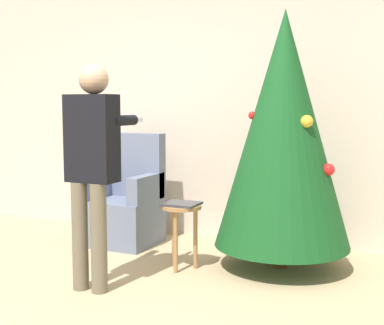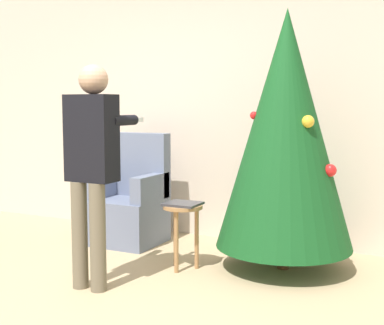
{
  "view_description": "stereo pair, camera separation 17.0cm",
  "coord_description": "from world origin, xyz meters",
  "views": [
    {
      "loc": [
        2.09,
        -2.91,
        1.38
      ],
      "look_at": [
        0.4,
        0.88,
        0.93
      ],
      "focal_mm": 50.0,
      "sensor_mm": 36.0,
      "label": 1
    },
    {
      "loc": [
        2.25,
        -2.84,
        1.38
      ],
      "look_at": [
        0.4,
        0.88,
        0.93
      ],
      "focal_mm": 50.0,
      "sensor_mm": 36.0,
      "label": 2
    }
  ],
  "objects": [
    {
      "name": "ground_plane",
      "position": [
        0.0,
        0.0,
        0.0
      ],
      "size": [
        14.0,
        14.0,
        0.0
      ],
      "primitive_type": "plane",
      "color": "tan"
    },
    {
      "name": "wall_back",
      "position": [
        0.0,
        2.23,
        1.35
      ],
      "size": [
        8.0,
        0.06,
        2.7
      ],
      "color": "beige",
      "rests_on": "ground_plane"
    },
    {
      "name": "christmas_tree",
      "position": [
        0.98,
        1.45,
        1.18
      ],
      "size": [
        1.14,
        1.14,
        2.16
      ],
      "color": "brown",
      "rests_on": "ground_plane"
    },
    {
      "name": "armchair",
      "position": [
        -0.68,
        1.63,
        0.39
      ],
      "size": [
        0.69,
        0.61,
        1.1
      ],
      "color": "slate",
      "rests_on": "ground_plane"
    },
    {
      "name": "person_standing",
      "position": [
        -0.17,
        0.37,
        1.0
      ],
      "size": [
        0.4,
        0.57,
        1.68
      ],
      "color": "#6B604C",
      "rests_on": "ground_plane"
    },
    {
      "name": "side_stool",
      "position": [
        0.23,
        1.07,
        0.43
      ],
      "size": [
        0.33,
        0.33,
        0.55
      ],
      "color": "#A37547",
      "rests_on": "ground_plane"
    },
    {
      "name": "laptop",
      "position": [
        0.23,
        1.07,
        0.56
      ],
      "size": [
        0.29,
        0.26,
        0.02
      ],
      "color": "#38383D",
      "rests_on": "side_stool"
    }
  ]
}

